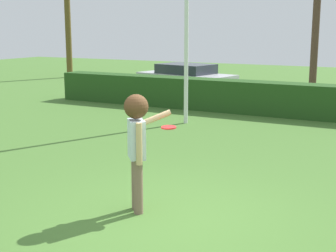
{
  "coord_description": "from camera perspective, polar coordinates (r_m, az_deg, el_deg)",
  "views": [
    {
      "loc": [
        3.22,
        -6.0,
        2.76
      ],
      "look_at": [
        -0.5,
        1.02,
        1.15
      ],
      "focal_mm": 52.16,
      "sensor_mm": 36.0,
      "label": 1
    }
  ],
  "objects": [
    {
      "name": "parked_car_silver",
      "position": [
        20.76,
        2.11,
        5.71
      ],
      "size": [
        4.46,
        2.53,
        1.25
      ],
      "color": "#B7B7BC",
      "rests_on": "ground"
    },
    {
      "name": "lamppost",
      "position": [
        14.1,
        2.18,
        13.16
      ],
      "size": [
        0.24,
        0.24,
        5.74
      ],
      "color": "silver",
      "rests_on": "ground"
    },
    {
      "name": "ground_plane",
      "position": [
        7.35,
        -0.29,
        -10.61
      ],
      "size": [
        60.0,
        60.0,
        0.0
      ],
      "primitive_type": "plane",
      "color": "#45702D"
    },
    {
      "name": "frisbee",
      "position": [
        7.36,
        0.08,
        -0.16
      ],
      "size": [
        0.23,
        0.23,
        0.03
      ],
      "color": "red"
    },
    {
      "name": "person",
      "position": [
        7.26,
        -3.63,
        -1.21
      ],
      "size": [
        0.53,
        0.82,
        1.8
      ],
      "color": "#7D6050",
      "rests_on": "ground"
    },
    {
      "name": "hedge_row",
      "position": [
        15.72,
        15.83,
        2.83
      ],
      "size": [
        18.32,
        0.9,
        1.05
      ],
      "primitive_type": "cube",
      "color": "#23491A",
      "rests_on": "ground"
    }
  ]
}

